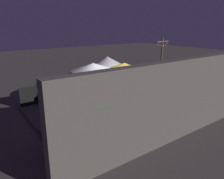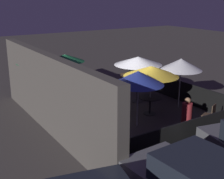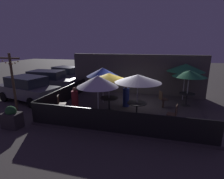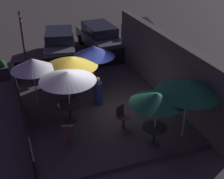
{
  "view_description": "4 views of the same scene",
  "coord_description": "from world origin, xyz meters",
  "px_view_note": "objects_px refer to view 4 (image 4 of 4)",
  "views": [
    {
      "loc": [
        6.15,
        7.88,
        4.06
      ],
      "look_at": [
        0.75,
        0.45,
        1.32
      ],
      "focal_mm": 35.0,
      "sensor_mm": 36.0,
      "label": 1
    },
    {
      "loc": [
        -10.35,
        7.21,
        4.88
      ],
      "look_at": [
        0.17,
        0.48,
        1.11
      ],
      "focal_mm": 50.0,
      "sensor_mm": 36.0,
      "label": 2
    },
    {
      "loc": [
        1.55,
        -9.29,
        3.6
      ],
      "look_at": [
        -0.88,
        -0.14,
        1.15
      ],
      "focal_mm": 28.0,
      "sensor_mm": 36.0,
      "label": 3
    },
    {
      "loc": [
        11.14,
        -3.32,
        7.08
      ],
      "look_at": [
        0.99,
        0.42,
        1.35
      ],
      "focal_mm": 50.0,
      "sensor_mm": 36.0,
      "label": 4
    }
  ],
  "objects_px": {
    "patio_umbrella_2": "(157,98)",
    "planter_box": "(3,70)",
    "patio_umbrella_1": "(71,62)",
    "dining_table_1": "(73,88)",
    "patio_umbrella_3": "(33,64)",
    "parked_car_2": "(139,33)",
    "dining_table_0": "(70,107)",
    "patio_umbrella_0": "(67,76)",
    "patio_chair_1": "(43,72)",
    "parked_car_0": "(60,43)",
    "light_post": "(23,37)",
    "patio_chair_0": "(68,134)",
    "dining_table_2": "(154,131)",
    "patio_umbrella_4": "(188,87)",
    "patron_0": "(60,72)",
    "patio_umbrella_5": "(94,51)",
    "patron_1": "(98,92)",
    "parked_car_1": "(99,37)",
    "patio_chair_2": "(122,116)"
  },
  "relations": [
    {
      "from": "light_post",
      "to": "parked_car_0",
      "type": "height_order",
      "value": "light_post"
    },
    {
      "from": "planter_box",
      "to": "parked_car_0",
      "type": "distance_m",
      "value": 3.96
    },
    {
      "from": "parked_car_2",
      "to": "dining_table_0",
      "type": "bearing_deg",
      "value": -28.83
    },
    {
      "from": "patio_umbrella_1",
      "to": "patio_chair_0",
      "type": "xyz_separation_m",
      "value": [
        3.21,
        -0.97,
        -1.32
      ]
    },
    {
      "from": "patio_umbrella_0",
      "to": "patio_chair_1",
      "type": "relative_size",
      "value": 2.31
    },
    {
      "from": "patron_0",
      "to": "patron_1",
      "type": "distance_m",
      "value": 2.88
    },
    {
      "from": "patio_umbrella_4",
      "to": "dining_table_2",
      "type": "relative_size",
      "value": 2.69
    },
    {
      "from": "planter_box",
      "to": "light_post",
      "type": "distance_m",
      "value": 2.06
    },
    {
      "from": "patio_umbrella_4",
      "to": "patio_chair_0",
      "type": "xyz_separation_m",
      "value": [
        -0.88,
        -4.07,
        -1.56
      ]
    },
    {
      "from": "dining_table_0",
      "to": "light_post",
      "type": "xyz_separation_m",
      "value": [
        -6.12,
        -1.03,
        1.09
      ]
    },
    {
      "from": "patio_umbrella_2",
      "to": "planter_box",
      "type": "relative_size",
      "value": 2.07
    },
    {
      "from": "dining_table_2",
      "to": "patio_umbrella_4",
      "type": "bearing_deg",
      "value": 92.57
    },
    {
      "from": "dining_table_0",
      "to": "dining_table_1",
      "type": "height_order",
      "value": "dining_table_0"
    },
    {
      "from": "light_post",
      "to": "parked_car_0",
      "type": "relative_size",
      "value": 0.72
    },
    {
      "from": "patron_0",
      "to": "parked_car_0",
      "type": "relative_size",
      "value": 0.27
    },
    {
      "from": "patio_umbrella_1",
      "to": "light_post",
      "type": "height_order",
      "value": "light_post"
    },
    {
      "from": "patio_umbrella_1",
      "to": "dining_table_2",
      "type": "xyz_separation_m",
      "value": [
        4.14,
        1.89,
        -1.25
      ]
    },
    {
      "from": "patio_umbrella_3",
      "to": "patio_umbrella_4",
      "type": "relative_size",
      "value": 0.94
    },
    {
      "from": "patio_chair_0",
      "to": "planter_box",
      "type": "distance_m",
      "value": 7.12
    },
    {
      "from": "patio_umbrella_4",
      "to": "patio_chair_1",
      "type": "relative_size",
      "value": 2.46
    },
    {
      "from": "patio_umbrella_1",
      "to": "dining_table_1",
      "type": "height_order",
      "value": "patio_umbrella_1"
    },
    {
      "from": "patio_umbrella_5",
      "to": "parked_car_1",
      "type": "xyz_separation_m",
      "value": [
        -5.26,
        1.98,
        -1.17
      ]
    },
    {
      "from": "dining_table_1",
      "to": "patron_0",
      "type": "bearing_deg",
      "value": -175.07
    },
    {
      "from": "dining_table_1",
      "to": "patio_umbrella_2",
      "type": "bearing_deg",
      "value": 24.55
    },
    {
      "from": "patio_umbrella_4",
      "to": "patron_1",
      "type": "bearing_deg",
      "value": -146.58
    },
    {
      "from": "patio_chair_1",
      "to": "parked_car_1",
      "type": "xyz_separation_m",
      "value": [
        -3.66,
        4.15,
        0.21
      ]
    },
    {
      "from": "parked_car_0",
      "to": "dining_table_1",
      "type": "bearing_deg",
      "value": 6.1
    },
    {
      "from": "patio_umbrella_5",
      "to": "patron_1",
      "type": "bearing_deg",
      "value": -11.97
    },
    {
      "from": "patio_umbrella_0",
      "to": "patio_umbrella_1",
      "type": "xyz_separation_m",
      "value": [
        -1.55,
        0.52,
        -0.1
      ]
    },
    {
      "from": "patio_umbrella_3",
      "to": "parked_car_2",
      "type": "bearing_deg",
      "value": 127.53
    },
    {
      "from": "dining_table_1",
      "to": "parked_car_1",
      "type": "height_order",
      "value": "parked_car_1"
    },
    {
      "from": "dining_table_1",
      "to": "patio_chair_2",
      "type": "height_order",
      "value": "patio_chair_2"
    },
    {
      "from": "patron_0",
      "to": "patron_1",
      "type": "xyz_separation_m",
      "value": [
        2.68,
        1.07,
        0.05
      ]
    },
    {
      "from": "patio_chair_2",
      "to": "parked_car_2",
      "type": "xyz_separation_m",
      "value": [
        -8.51,
        4.57,
        0.2
      ]
    },
    {
      "from": "planter_box",
      "to": "patio_umbrella_2",
      "type": "bearing_deg",
      "value": 30.97
    },
    {
      "from": "dining_table_1",
      "to": "dining_table_2",
      "type": "relative_size",
      "value": 1.09
    },
    {
      "from": "patio_chair_1",
      "to": "parked_car_2",
      "type": "height_order",
      "value": "parked_car_2"
    },
    {
      "from": "patio_chair_1",
      "to": "parked_car_0",
      "type": "xyz_separation_m",
      "value": [
        -3.32,
        1.55,
        0.2
      ]
    },
    {
      "from": "patio_chair_2",
      "to": "patio_umbrella_4",
      "type": "bearing_deg",
      "value": 29.17
    },
    {
      "from": "planter_box",
      "to": "dining_table_1",
      "type": "bearing_deg",
      "value": 37.29
    },
    {
      "from": "dining_table_0",
      "to": "patron_0",
      "type": "bearing_deg",
      "value": 174.2
    },
    {
      "from": "patio_umbrella_4",
      "to": "planter_box",
      "type": "distance_m",
      "value": 9.9
    },
    {
      "from": "dining_table_0",
      "to": "dining_table_2",
      "type": "height_order",
      "value": "dining_table_0"
    },
    {
      "from": "dining_table_2",
      "to": "parked_car_2",
      "type": "xyz_separation_m",
      "value": [
        -9.87,
        3.91,
        0.13
      ]
    },
    {
      "from": "patio_umbrella_3",
      "to": "parked_car_2",
      "type": "distance_m",
      "value": 9.4
    },
    {
      "from": "patio_umbrella_1",
      "to": "light_post",
      "type": "bearing_deg",
      "value": -161.29
    },
    {
      "from": "patio_chair_0",
      "to": "parked_car_2",
      "type": "distance_m",
      "value": 11.21
    },
    {
      "from": "patio_chair_1",
      "to": "parked_car_2",
      "type": "bearing_deg",
      "value": 94.54
    },
    {
      "from": "patio_umbrella_2",
      "to": "patio_chair_1",
      "type": "xyz_separation_m",
      "value": [
        -6.48,
        -2.84,
        -1.38
      ]
    },
    {
      "from": "dining_table_0",
      "to": "light_post",
      "type": "height_order",
      "value": "light_post"
    }
  ]
}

